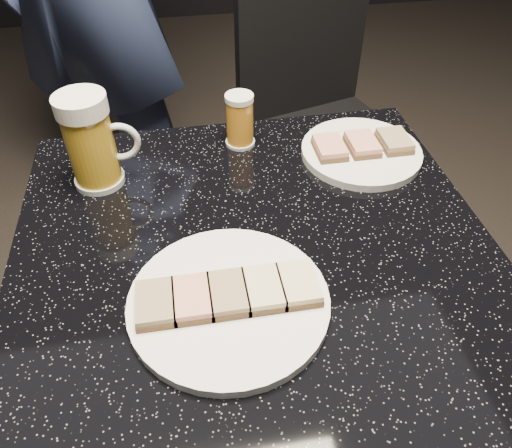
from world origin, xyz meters
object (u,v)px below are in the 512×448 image
Objects in this scene: plate_small at (361,152)px; chair at (318,117)px; table at (256,345)px; beer_tumbler at (240,120)px; beer_mug at (91,141)px; plate_large at (229,302)px.

chair is at bearing 80.44° from plate_small.
table is 0.81m from chair.
beer_tumbler is at bearing -122.42° from chair.
beer_mug is 0.26m from beer_tumbler.
beer_mug is at bearing -163.52° from beer_tumbler.
plate_large is at bearing -59.35° from beer_mug.
beer_tumbler reaches higher than table.
plate_small reaches higher than table.
beer_mug is at bearing -135.10° from chair.
beer_mug is 0.18× the size of chair.
beer_mug is 0.84m from chair.
plate_small is at bearing 46.65° from plate_large.
table is 0.40m from beer_tumbler.
plate_large is 0.35m from beer_mug.
table is 4.75× the size of beer_mug.
plate_large is at bearing -100.86° from beer_tumbler.
plate_small is at bearing -0.30° from beer_mug.
chair is at bearing 66.25° from plate_large.
chair reaches higher than plate_large.
beer_tumbler is at bearing 79.14° from plate_large.
plate_small is 0.24× the size of chair.
beer_tumbler is at bearing 86.09° from table.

